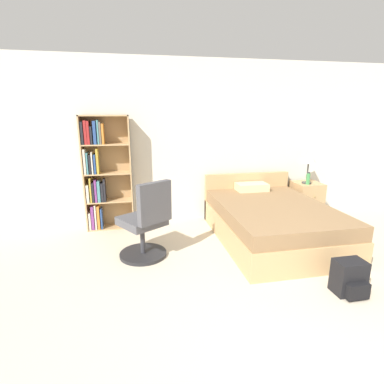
{
  "coord_description": "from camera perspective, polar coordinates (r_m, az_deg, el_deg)",
  "views": [
    {
      "loc": [
        -1.25,
        -1.62,
        1.76
      ],
      "look_at": [
        -0.53,
        1.98,
        0.8
      ],
      "focal_mm": 28.0,
      "sensor_mm": 36.0,
      "label": 1
    }
  ],
  "objects": [
    {
      "name": "nightstand",
      "position": [
        5.59,
        20.89,
        -1.36
      ],
      "size": [
        0.44,
        0.48,
        0.61
      ],
      "color": "tan",
      "rests_on": "ground_plane"
    },
    {
      "name": "bookshelf",
      "position": [
        4.75,
        -16.85,
        3.4
      ],
      "size": [
        0.71,
        0.26,
        1.74
      ],
      "color": "tan",
      "rests_on": "ground_plane"
    },
    {
      "name": "bed",
      "position": [
        4.46,
        14.65,
        -5.24
      ],
      "size": [
        1.47,
        2.09,
        0.78
      ],
      "color": "tan",
      "rests_on": "ground_plane"
    },
    {
      "name": "backpack_black",
      "position": [
        3.49,
        27.83,
        -14.32
      ],
      "size": [
        0.3,
        0.28,
        0.35
      ],
      "color": "black",
      "rests_on": "ground_plane"
    },
    {
      "name": "water_bottle",
      "position": [
        5.37,
        21.25,
        2.4
      ],
      "size": [
        0.06,
        0.06,
        0.21
      ],
      "color": "#3F8C4C",
      "rests_on": "nightstand"
    },
    {
      "name": "ground_plane",
      "position": [
        2.7,
        22.29,
        -27.34
      ],
      "size": [
        14.0,
        14.0,
        0.0
      ],
      "primitive_type": "plane",
      "color": "beige"
    },
    {
      "name": "wall_back",
      "position": [
        5.03,
        3.24,
        9.45
      ],
      "size": [
        9.0,
        0.06,
        2.6
      ],
      "color": "silver",
      "rests_on": "ground_plane"
    },
    {
      "name": "table_lamp",
      "position": [
        5.39,
        21.37,
        6.0
      ],
      "size": [
        0.23,
        0.23,
        0.55
      ],
      "color": "#333333",
      "rests_on": "nightstand"
    },
    {
      "name": "office_chair",
      "position": [
        3.73,
        -8.77,
        -6.21
      ],
      "size": [
        0.69,
        0.72,
        1.01
      ],
      "color": "#232326",
      "rests_on": "ground_plane"
    }
  ]
}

